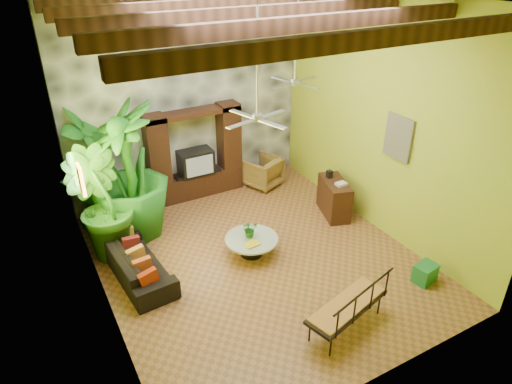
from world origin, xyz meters
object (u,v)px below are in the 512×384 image
tall_plant_c (128,172)px  side_console (334,198)px  wicker_armchair (263,172)px  iron_bench (350,305)px  tall_plant_a (94,165)px  ceiling_fan_back (295,72)px  sofa (138,263)px  entertainment_center (195,160)px  tall_plant_b (100,205)px  ceiling_fan_front (257,106)px  coffee_table (251,244)px  green_bin (425,273)px

tall_plant_c → side_console: size_ratio=2.75×
wicker_armchair → iron_bench: (-1.37, -5.27, 0.14)m
wicker_armchair → tall_plant_a: bearing=-27.7°
ceiling_fan_back → sofa: ceiling_fan_back is taller
entertainment_center → sofa: (-2.30, -2.56, -0.66)m
tall_plant_b → iron_bench: tall_plant_b is taller
ceiling_fan_front → coffee_table: size_ratio=1.68×
wicker_armchair → iron_bench: iron_bench is taller
tall_plant_c → ceiling_fan_back: bearing=-15.4°
ceiling_fan_front → wicker_armchair: 4.76m
green_bin → iron_bench: bearing=-172.4°
coffee_table → iron_bench: (0.40, -2.67, 0.28)m
sofa → iron_bench: bearing=-143.9°
ceiling_fan_back → green_bin: bearing=-75.8°
coffee_table → wicker_armchair: bearing=55.9°
tall_plant_c → coffee_table: size_ratio=2.71×
entertainment_center → side_console: size_ratio=2.21×
ceiling_fan_back → coffee_table: (-1.63, -1.05, -3.15)m
ceiling_fan_front → tall_plant_c: ceiling_fan_front is taller
ceiling_fan_front → tall_plant_b: bearing=140.5°
sofa → side_console: side_console is taller
coffee_table → side_console: bearing=10.9°
ceiling_fan_back → tall_plant_c: (-3.49, 0.96, -1.91)m
iron_bench → tall_plant_a: bearing=101.3°
coffee_table → green_bin: (2.50, -2.39, -0.07)m
entertainment_center → green_bin: entertainment_center is taller
entertainment_center → ceiling_fan_back: (1.60, -1.94, 2.44)m
coffee_table → iron_bench: iron_bench is taller
wicker_armchair → green_bin: size_ratio=2.03×
tall_plant_a → tall_plant_b: size_ratio=1.18×
entertainment_center → green_bin: 5.97m
entertainment_center → tall_plant_a: tall_plant_a is taller
tall_plant_a → side_console: bearing=-27.3°
sofa → wicker_armchair: 4.58m
tall_plant_c → side_console: 4.74m
ceiling_fan_front → side_console: ceiling_fan_front is taller
entertainment_center → side_console: (2.47, -2.51, -0.53)m
tall_plant_b → wicker_armchair: bearing=14.4°
ceiling_fan_front → green_bin: size_ratio=4.33×
side_console → entertainment_center: bearing=152.5°
ceiling_fan_front → ceiling_fan_back: same height
tall_plant_a → green_bin: tall_plant_a is taller
coffee_table → ceiling_fan_front: bearing=-107.6°
wicker_armchair → tall_plant_c: size_ratio=0.29×
ceiling_fan_front → wicker_armchair: (1.94, 3.15, -3.00)m
tall_plant_c → coffee_table: tall_plant_c is taller
ceiling_fan_front → sofa: bearing=155.1°
entertainment_center → iron_bench: (0.37, -5.66, -0.43)m
tall_plant_b → ceiling_fan_back: bearing=-5.7°
entertainment_center → coffee_table: bearing=-90.5°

